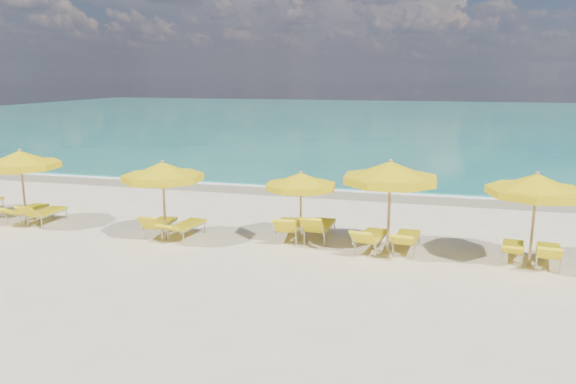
# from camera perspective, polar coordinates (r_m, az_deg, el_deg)

# --- Properties ---
(ground_plane) EXTENTS (120.00, 120.00, 0.00)m
(ground_plane) POSITION_cam_1_polar(r_m,az_deg,el_deg) (16.25, -1.39, -5.20)
(ground_plane) COLOR beige
(ocean) EXTENTS (120.00, 80.00, 0.30)m
(ocean) POSITION_cam_1_polar(r_m,az_deg,el_deg) (63.22, 11.23, 7.33)
(ocean) COLOR #136C5D
(ocean) RESTS_ON ground
(wet_sand_band) EXTENTS (120.00, 2.60, 0.01)m
(wet_sand_band) POSITION_cam_1_polar(r_m,az_deg,el_deg) (23.22, 3.83, -0.00)
(wet_sand_band) COLOR tan
(wet_sand_band) RESTS_ON ground
(foam_line) EXTENTS (120.00, 1.20, 0.03)m
(foam_line) POSITION_cam_1_polar(r_m,az_deg,el_deg) (23.99, 4.21, 0.38)
(foam_line) COLOR white
(foam_line) RESTS_ON ground
(whitecap_near) EXTENTS (14.00, 0.36, 0.05)m
(whitecap_near) POSITION_cam_1_polar(r_m,az_deg,el_deg) (33.89, -2.92, 3.78)
(whitecap_near) COLOR white
(whitecap_near) RESTS_ON ground
(whitecap_far) EXTENTS (18.00, 0.30, 0.05)m
(whitecap_far) POSITION_cam_1_polar(r_m,az_deg,el_deg) (39.33, 20.33, 4.18)
(whitecap_far) COLOR white
(whitecap_far) RESTS_ON ground
(umbrella_1) EXTENTS (3.00, 3.00, 2.47)m
(umbrella_1) POSITION_cam_1_polar(r_m,az_deg,el_deg) (19.62, -25.53, 2.92)
(umbrella_1) COLOR tan
(umbrella_1) RESTS_ON ground
(umbrella_2) EXTENTS (2.97, 2.97, 2.38)m
(umbrella_2) POSITION_cam_1_polar(r_m,az_deg,el_deg) (16.42, -12.61, 1.98)
(umbrella_2) COLOR tan
(umbrella_2) RESTS_ON ground
(umbrella_3) EXTENTS (2.56, 2.56, 2.09)m
(umbrella_3) POSITION_cam_1_polar(r_m,az_deg,el_deg) (15.95, 1.31, 1.06)
(umbrella_3) COLOR tan
(umbrella_3) RESTS_ON ground
(umbrella_4) EXTENTS (3.39, 3.39, 2.60)m
(umbrella_4) POSITION_cam_1_polar(r_m,az_deg,el_deg) (15.03, 10.36, 1.89)
(umbrella_4) COLOR tan
(umbrella_4) RESTS_ON ground
(umbrella_5) EXTENTS (2.71, 2.71, 2.44)m
(umbrella_5) POSITION_cam_1_polar(r_m,az_deg,el_deg) (15.12, 23.93, 0.60)
(umbrella_5) COLOR tan
(umbrella_5) RESTS_ON ground
(lounger_1_left) EXTENTS (0.70, 1.94, 0.73)m
(lounger_1_left) POSITION_cam_1_polar(r_m,az_deg,el_deg) (20.51, -25.05, -2.06)
(lounger_1_left) COLOR #A5A8AD
(lounger_1_left) RESTS_ON ground
(lounger_1_right) EXTENTS (0.65, 1.79, 0.81)m
(lounger_1_right) POSITION_cam_1_polar(r_m,az_deg,el_deg) (19.95, -23.35, -2.30)
(lounger_1_right) COLOR #A5A8AD
(lounger_1_right) RESTS_ON ground
(lounger_2_left) EXTENTS (0.73, 1.75, 0.83)m
(lounger_2_left) POSITION_cam_1_polar(r_m,az_deg,el_deg) (17.39, -12.83, -3.60)
(lounger_2_left) COLOR #A5A8AD
(lounger_2_left) RESTS_ON ground
(lounger_2_right) EXTENTS (0.83, 1.91, 0.68)m
(lounger_2_right) POSITION_cam_1_polar(r_m,az_deg,el_deg) (17.03, -10.33, -3.84)
(lounger_2_right) COLOR #A5A8AD
(lounger_2_right) RESTS_ON ground
(lounger_3_left) EXTENTS (0.91, 2.00, 0.89)m
(lounger_3_left) POSITION_cam_1_polar(r_m,az_deg,el_deg) (16.59, 0.04, -3.97)
(lounger_3_left) COLOR #A5A8AD
(lounger_3_left) RESTS_ON ground
(lounger_3_right) EXTENTS (0.73, 1.95, 0.94)m
(lounger_3_right) POSITION_cam_1_polar(r_m,az_deg,el_deg) (16.57, 3.21, -3.99)
(lounger_3_right) COLOR #A5A8AD
(lounger_3_right) RESTS_ON ground
(lounger_4_left) EXTENTS (0.90, 1.97, 0.84)m
(lounger_4_left) POSITION_cam_1_polar(r_m,az_deg,el_deg) (15.70, 8.42, -5.06)
(lounger_4_left) COLOR #A5A8AD
(lounger_4_left) RESTS_ON ground
(lounger_4_right) EXTENTS (0.75, 1.92, 0.77)m
(lounger_4_right) POSITION_cam_1_polar(r_m,az_deg,el_deg) (15.79, 11.93, -5.11)
(lounger_4_right) COLOR #A5A8AD
(lounger_4_right) RESTS_ON ground
(lounger_5_left) EXTENTS (0.73, 1.70, 0.66)m
(lounger_5_left) POSITION_cam_1_polar(r_m,az_deg,el_deg) (15.92, 21.84, -5.70)
(lounger_5_left) COLOR #A5A8AD
(lounger_5_left) RESTS_ON ground
(lounger_5_right) EXTENTS (0.85, 1.86, 0.78)m
(lounger_5_right) POSITION_cam_1_polar(r_m,az_deg,el_deg) (15.80, 24.90, -6.01)
(lounger_5_right) COLOR #A5A8AD
(lounger_5_right) RESTS_ON ground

